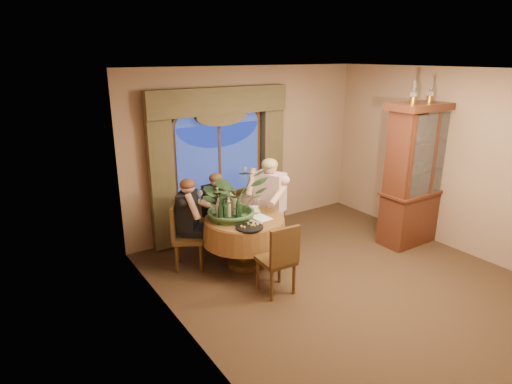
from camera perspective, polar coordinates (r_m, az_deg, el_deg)
floor at (r=6.09m, az=11.90°, el=-11.79°), size 5.00×5.00×0.00m
wall_back at (r=7.43m, az=-1.11°, el=5.66°), size 4.50×0.00×4.50m
wall_right at (r=7.29m, az=25.32°, el=3.69°), size 0.00×5.00×5.00m
ceiling at (r=5.31m, az=13.89°, el=15.51°), size 5.00×5.00×0.00m
window at (r=7.09m, az=-4.91°, el=4.18°), size 1.62×0.10×1.32m
arched_transom at (r=6.95m, az=-5.09°, el=10.44°), size 1.60×0.06×0.44m
drapery_left at (r=6.67m, az=-12.47°, el=1.86°), size 0.38×0.14×2.32m
drapery_right at (r=7.61m, az=2.13°, el=4.25°), size 0.38×0.14×2.32m
swag_valance at (r=6.86m, az=-4.81°, el=12.03°), size 2.45×0.16×0.42m
dining_table at (r=6.26m, az=-1.54°, el=-6.63°), size 1.61×1.61×0.75m
china_cabinet at (r=7.36m, az=21.08°, el=2.23°), size 1.41×0.55×2.28m
oil_lamp_left at (r=6.83m, az=20.31°, el=12.38°), size 0.11×0.11×0.34m
oil_lamp_center at (r=7.15m, az=22.27°, el=12.37°), size 0.11×0.11×0.34m
oil_lamp_right at (r=7.47m, az=24.06°, el=12.34°), size 0.11×0.11×0.34m
chair_right at (r=6.84m, az=1.52°, el=-3.48°), size 0.57×0.57×0.96m
chair_back_right at (r=6.96m, az=-4.68°, el=-3.16°), size 0.46×0.46×0.96m
chair_back at (r=6.25m, az=-8.95°, el=-5.88°), size 0.57×0.57×0.96m
chair_front_left at (r=5.56m, az=2.68°, el=-8.80°), size 0.44×0.44×0.96m
person_pink at (r=6.74m, az=1.86°, el=-1.53°), size 0.67×0.69×1.47m
person_back at (r=6.29m, az=-9.05°, el=-3.96°), size 0.63×0.64×1.31m
person_scarf at (r=6.77m, az=-5.32°, el=-2.50°), size 0.47×0.43×1.25m
stoneware_vase at (r=6.14m, az=-2.80°, el=-2.02°), size 0.15×0.15×0.27m
centerpiece_plant at (r=5.95m, az=-3.14°, el=2.48°), size 1.03×1.14×0.89m
olive_bowl at (r=6.05m, az=-1.14°, el=-3.39°), size 0.17×0.17×0.05m
cheese_platter at (r=5.75m, az=-0.87°, el=-4.72°), size 0.38×0.38×0.02m
wine_bottle_0 at (r=5.83m, az=-4.78°, el=-2.84°), size 0.07×0.07×0.33m
wine_bottle_1 at (r=5.98m, az=-2.39°, el=-2.25°), size 0.07×0.07×0.33m
wine_bottle_2 at (r=5.96m, az=-5.02°, el=-2.38°), size 0.07×0.07×0.33m
wine_bottle_3 at (r=6.01m, az=-3.67°, el=-2.19°), size 0.07×0.07×0.33m
wine_bottle_4 at (r=6.07m, az=-4.59°, el=-2.01°), size 0.07×0.07×0.33m
wine_bottle_5 at (r=5.89m, az=-4.24°, el=-2.61°), size 0.07×0.07×0.33m
tasting_paper_0 at (r=6.10m, az=0.69°, el=-3.44°), size 0.24×0.32×0.00m
tasting_paper_1 at (r=6.43m, az=-0.53°, el=-2.30°), size 0.32×0.36×0.00m
tasting_paper_2 at (r=5.91m, az=-0.94°, el=-4.18°), size 0.30×0.35×0.00m
wine_glass_person_pink at (r=6.41m, az=0.33°, el=-1.56°), size 0.07×0.07×0.18m
wine_glass_person_back at (r=6.14m, az=-5.31°, el=-2.53°), size 0.07×0.07×0.18m
wine_glass_person_scarf at (r=6.40m, az=-3.64°, el=-1.63°), size 0.07×0.07×0.18m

